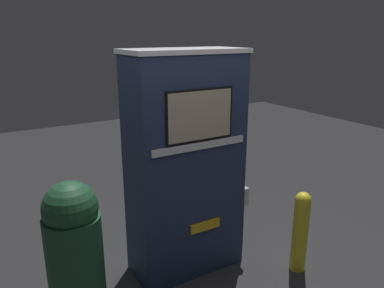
{
  "coord_description": "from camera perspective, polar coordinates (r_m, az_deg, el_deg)",
  "views": [
    {
      "loc": [
        -1.65,
        -2.62,
        2.27
      ],
      "look_at": [
        0.0,
        0.13,
        1.32
      ],
      "focal_mm": 35.0,
      "sensor_mm": 36.0,
      "label": 1
    }
  ],
  "objects": [
    {
      "name": "ground_plane",
      "position": [
        3.84,
        1.03,
        -19.68
      ],
      "size": [
        14.0,
        14.0,
        0.0
      ],
      "primitive_type": "plane",
      "color": "#2D2D30"
    },
    {
      "name": "gas_pump",
      "position": [
        3.52,
        -1.01,
        -3.28
      ],
      "size": [
        1.16,
        0.54,
        2.14
      ],
      "color": "#232D4C",
      "rests_on": "ground_plane"
    },
    {
      "name": "trash_bin",
      "position": [
        3.19,
        -17.45,
        -15.48
      ],
      "size": [
        0.44,
        0.44,
        1.21
      ],
      "color": "#1E4C2D",
      "rests_on": "ground_plane"
    },
    {
      "name": "safety_bollard",
      "position": [
        3.87,
        16.19,
        -12.38
      ],
      "size": [
        0.15,
        0.15,
        0.83
      ],
      "color": "yellow",
      "rests_on": "ground_plane"
    }
  ]
}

